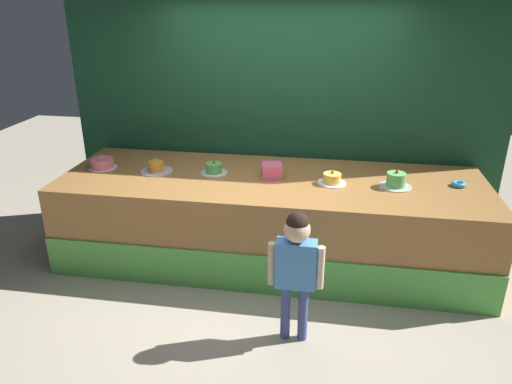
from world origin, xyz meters
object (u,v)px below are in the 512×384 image
at_px(donut, 459,184).
at_px(cake_right, 332,179).
at_px(pink_box, 272,171).
at_px(cake_far_right, 396,181).
at_px(cake_left, 156,168).
at_px(cake_far_left, 102,163).
at_px(child_figure, 296,260).
at_px(cake_center, 214,169).

distance_m(donut, cake_right, 1.17).
height_order(pink_box, cake_far_right, cake_far_right).
bearing_deg(cake_left, cake_far_left, 179.22).
xyz_separation_m(cake_left, cake_right, (1.75, -0.04, 0.00)).
distance_m(child_figure, cake_left, 1.97).
bearing_deg(cake_far_right, donut, 10.88).
bearing_deg(pink_box, cake_left, -178.51).
relative_size(pink_box, cake_far_left, 0.69).
distance_m(donut, cake_center, 2.34).
height_order(child_figure, cake_left, child_figure).
relative_size(child_figure, cake_center, 4.08).
xyz_separation_m(child_figure, cake_left, (-1.52, 1.23, 0.20)).
xyz_separation_m(cake_left, cake_center, (0.58, 0.05, 0.00)).
bearing_deg(pink_box, donut, 1.63).
xyz_separation_m(cake_center, cake_far_right, (1.75, -0.08, 0.02)).
bearing_deg(cake_left, donut, 1.58).
distance_m(pink_box, cake_center, 0.58).
relative_size(child_figure, donut, 8.17).
relative_size(donut, cake_far_left, 0.48).
distance_m(cake_left, cake_far_right, 2.34).
bearing_deg(cake_far_left, cake_left, -0.78).
height_order(pink_box, cake_left, cake_left).
distance_m(cake_left, cake_right, 1.75).
relative_size(pink_box, cake_center, 0.71).
bearing_deg(pink_box, cake_far_right, -3.05).
relative_size(child_figure, cake_far_right, 3.69).
distance_m(cake_far_left, cake_center, 1.17).
bearing_deg(cake_far_right, child_figure, -124.11).
bearing_deg(cake_center, donut, 0.83).
relative_size(pink_box, cake_right, 0.71).
xyz_separation_m(cake_right, cake_far_right, (0.58, 0.01, 0.02)).
distance_m(donut, cake_far_right, 0.60).
bearing_deg(cake_center, child_figure, -53.69).
bearing_deg(cake_center, cake_far_right, -2.56).
distance_m(child_figure, cake_center, 1.60).
distance_m(pink_box, cake_left, 1.17).
bearing_deg(cake_right, cake_far_left, 178.80).
xyz_separation_m(cake_far_left, cake_right, (2.34, -0.05, -0.01)).
bearing_deg(pink_box, cake_center, 178.43).
bearing_deg(cake_left, cake_right, -1.34).
relative_size(cake_left, cake_right, 1.19).
bearing_deg(cake_far_left, pink_box, 0.74).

